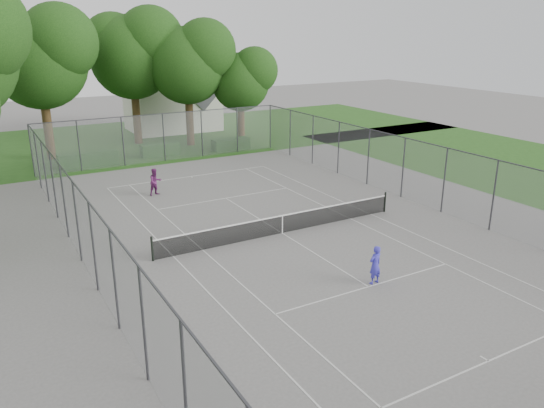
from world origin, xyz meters
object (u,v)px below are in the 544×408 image
house (171,88)px  girl_player (375,265)px  tennis_net (282,223)px  woman_player (155,182)px

house → girl_player: 35.72m
tennis_net → girl_player: bearing=-86.5°
tennis_net → woman_player: woman_player is taller
house → woman_player: size_ratio=6.19×
woman_player → tennis_net: bearing=-82.7°
house → woman_player: house is taller
girl_player → house: bearing=-103.5°
woman_player → house: bearing=54.7°
tennis_net → house: size_ratio=1.30×
tennis_net → house: 29.64m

